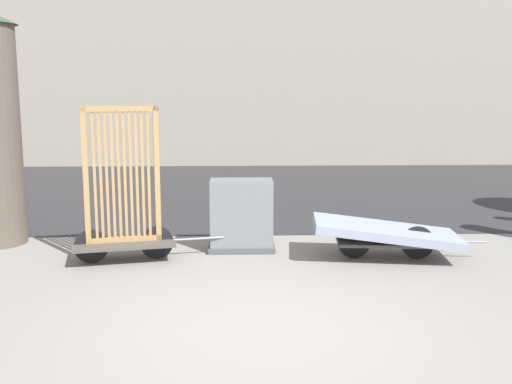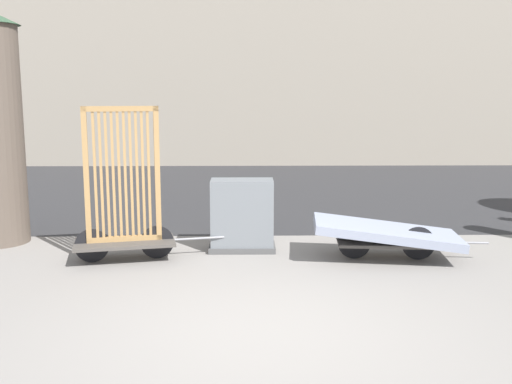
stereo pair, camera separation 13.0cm
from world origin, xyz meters
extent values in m
plane|color=gray|center=(0.00, 0.00, 0.00)|extent=(60.00, 60.00, 0.00)
cube|color=#2D2D30|center=(0.00, 8.40, 0.00)|extent=(56.00, 9.12, 0.01)
cube|color=#4C4742|center=(-1.78, 2.47, 0.25)|extent=(1.45, 0.94, 0.04)
cylinder|color=black|center=(-1.36, 2.56, 0.23)|extent=(0.45, 0.13, 0.45)
cylinder|color=black|center=(-2.21, 2.38, 0.23)|extent=(0.45, 0.13, 0.45)
cylinder|color=gray|center=(-0.79, 2.68, 0.25)|extent=(0.69, 0.17, 0.03)
cube|color=#A87F4C|center=(-1.78, 2.47, 0.30)|extent=(0.99, 0.27, 0.07)
cube|color=#A87F4C|center=(-1.78, 2.47, 2.05)|extent=(0.99, 0.27, 0.07)
cube|color=#A87F4C|center=(-2.24, 2.38, 1.18)|extent=(0.08, 0.08, 1.82)
cube|color=#A87F4C|center=(-1.33, 2.57, 1.18)|extent=(0.08, 0.08, 1.82)
cube|color=#A87F4C|center=(-2.13, 2.40, 1.18)|extent=(0.05, 0.06, 1.75)
cube|color=#A87F4C|center=(-2.05, 2.42, 1.18)|extent=(0.05, 0.06, 1.75)
cube|color=#A87F4C|center=(-1.98, 2.43, 1.18)|extent=(0.05, 0.06, 1.75)
cube|color=#A87F4C|center=(-1.90, 2.45, 1.18)|extent=(0.05, 0.06, 1.75)
cube|color=#A87F4C|center=(-1.82, 2.46, 1.18)|extent=(0.05, 0.06, 1.75)
cube|color=#A87F4C|center=(-1.75, 2.48, 1.18)|extent=(0.05, 0.06, 1.75)
cube|color=#A87F4C|center=(-1.67, 2.50, 1.18)|extent=(0.05, 0.06, 1.75)
cube|color=#A87F4C|center=(-1.59, 2.51, 1.18)|extent=(0.05, 0.06, 1.75)
cube|color=#A87F4C|center=(-1.52, 2.53, 1.18)|extent=(0.05, 0.06, 1.75)
cube|color=#A87F4C|center=(-1.44, 2.54, 1.18)|extent=(0.05, 0.06, 1.75)
cube|color=#4C4742|center=(1.78, 2.47, 0.25)|extent=(1.39, 0.79, 0.04)
cylinder|color=black|center=(2.22, 2.44, 0.23)|extent=(0.46, 0.07, 0.45)
cylinder|color=black|center=(1.35, 2.51, 0.23)|extent=(0.46, 0.07, 0.45)
cylinder|color=gray|center=(2.80, 2.39, 0.25)|extent=(0.70, 0.09, 0.03)
cube|color=#8C93A8|center=(1.78, 2.47, 0.38)|extent=(2.05, 1.11, 0.34)
cube|color=#4C4C4C|center=(-0.19, 2.98, 0.04)|extent=(0.95, 0.52, 0.08)
cube|color=slate|center=(-0.19, 2.98, 0.52)|extent=(0.89, 0.46, 1.03)
camera|label=1|loc=(-0.26, -5.45, 2.27)|focal=42.00mm
camera|label=2|loc=(-0.13, -5.46, 2.27)|focal=42.00mm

